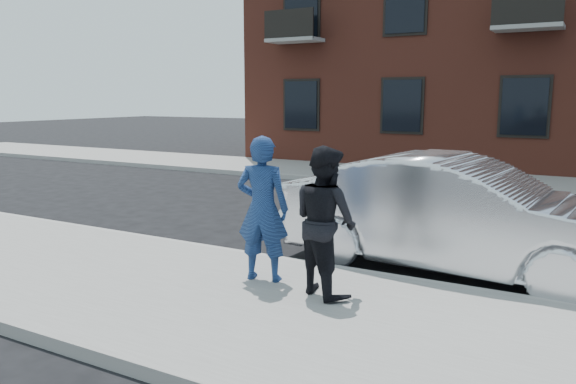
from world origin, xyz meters
The scene contains 8 objects.
ground centered at (0.00, 0.00, 0.00)m, with size 100.00×100.00×0.00m, color black.
near_sidewalk centered at (0.00, -0.25, 0.07)m, with size 50.00×3.50×0.15m, color gray.
near_curb centered at (0.00, 1.55, 0.07)m, with size 50.00×0.10×0.15m, color #999691.
far_sidewalk centered at (0.00, 11.25, 0.07)m, with size 50.00×3.50×0.15m, color gray.
far_curb centered at (0.00, 9.45, 0.07)m, with size 50.00×0.10×0.15m, color #999691.
silver_sedan centered at (0.50, 2.56, 0.84)m, with size 1.77×5.09×1.68m, color silver.
man_hoodie centered at (-1.53, 0.56, 1.09)m, with size 0.77×0.59×1.87m.
man_peacoat centered at (-0.61, 0.48, 1.05)m, with size 1.09×1.01×1.79m.
Camera 1 is at (2.17, -5.42, 2.50)m, focal length 35.00 mm.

